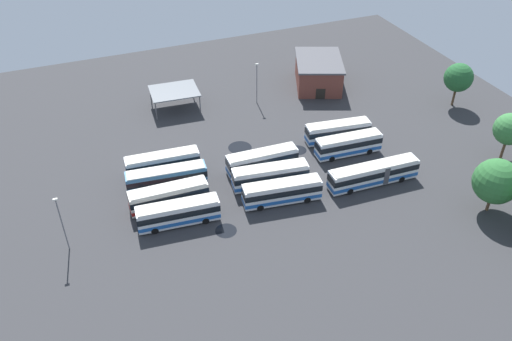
# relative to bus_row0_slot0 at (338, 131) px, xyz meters

# --- Properties ---
(ground_plane) EXTENTS (108.72, 108.72, 0.00)m
(ground_plane) POSITION_rel_bus_row0_slot0_xyz_m (15.33, 5.25, -1.84)
(ground_plane) COLOR #333335
(bus_row0_slot0) EXTENTS (11.23, 3.96, 3.48)m
(bus_row0_slot0) POSITION_rel_bus_row0_slot0_xyz_m (0.00, 0.00, 0.00)
(bus_row0_slot0) COLOR silver
(bus_row0_slot0) RESTS_ON ground_plane
(bus_row0_slot1) EXTENTS (11.12, 3.26, 3.48)m
(bus_row0_slot1) POSITION_rel_bus_row0_slot0_xyz_m (0.34, 4.18, -0.00)
(bus_row0_slot1) COLOR silver
(bus_row0_slot1) RESTS_ON ground_plane
(bus_row0_slot3) EXTENTS (14.38, 3.09, 3.48)m
(bus_row0_slot3) POSITION_rel_bus_row0_slot0_xyz_m (0.77, 12.55, 0.00)
(bus_row0_slot3) COLOR silver
(bus_row0_slot3) RESTS_ON ground_plane
(bus_row1_slot1) EXTENTS (11.33, 2.86, 3.48)m
(bus_row1_slot1) POSITION_rel_bus_row0_slot0_xyz_m (15.10, 3.12, 0.00)
(bus_row1_slot1) COLOR silver
(bus_row1_slot1) RESTS_ON ground_plane
(bus_row1_slot2) EXTENTS (11.73, 4.05, 3.48)m
(bus_row1_slot2) POSITION_rel_bus_row0_slot0_xyz_m (15.46, 7.18, 0.00)
(bus_row1_slot2) COLOR silver
(bus_row1_slot2) RESTS_ON ground_plane
(bus_row1_slot3) EXTENTS (11.70, 4.03, 3.48)m
(bus_row1_slot3) POSITION_rel_bus_row0_slot0_xyz_m (15.40, 11.37, 0.00)
(bus_row1_slot3) COLOR silver
(bus_row1_slot3) RESTS_ON ground_plane
(bus_row2_slot0) EXTENTS (11.52, 3.37, 3.48)m
(bus_row2_slot0) POSITION_rel_bus_row0_slot0_xyz_m (29.68, -1.96, 0.00)
(bus_row2_slot0) COLOR silver
(bus_row2_slot0) RESTS_ON ground_plane
(bus_row2_slot1) EXTENTS (12.14, 3.76, 3.48)m
(bus_row2_slot1) POSITION_rel_bus_row0_slot0_xyz_m (30.05, 2.03, 0.00)
(bus_row2_slot1) COLOR teal
(bus_row2_slot1) RESTS_ON ground_plane
(bus_row2_slot2) EXTENTS (11.32, 2.80, 3.48)m
(bus_row2_slot2) POSITION_rel_bus_row0_slot0_xyz_m (30.81, 6.31, 0.00)
(bus_row2_slot2) COLOR silver
(bus_row2_slot2) RESTS_ON ground_plane
(bus_row2_slot3) EXTENTS (11.55, 3.55, 3.48)m
(bus_row2_slot3) POSITION_rel_bus_row0_slot0_xyz_m (30.53, 10.37, 0.00)
(bus_row2_slot3) COLOR silver
(bus_row2_slot3) RESTS_ON ground_plane
(depot_building) EXTENTS (12.85, 14.77, 5.55)m
(depot_building) POSITION_rel_bus_row0_slot0_xyz_m (-6.24, -19.46, 0.96)
(depot_building) COLOR brown
(depot_building) RESTS_ON ground_plane
(maintenance_shelter) EXTENTS (9.13, 7.53, 3.63)m
(maintenance_shelter) POSITION_rel_bus_row0_slot0_xyz_m (22.67, -21.15, 1.62)
(maintenance_shelter) COLOR slate
(maintenance_shelter) RESTS_ON ground_plane
(lamp_post_far_corner) EXTENTS (0.56, 0.28, 8.53)m
(lamp_post_far_corner) POSITION_rel_bus_row0_slot0_xyz_m (45.28, 9.90, 2.85)
(lamp_post_far_corner) COLOR slate
(lamp_post_far_corner) RESTS_ON ground_plane
(lamp_post_mid_lot) EXTENTS (0.56, 0.28, 8.06)m
(lamp_post_mid_lot) POSITION_rel_bus_row0_slot0_xyz_m (7.81, -17.29, 2.61)
(lamp_post_mid_lot) COLOR slate
(lamp_post_mid_lot) RESTS_ON ground_plane
(tree_west_edge) EXTENTS (5.09, 5.09, 8.01)m
(tree_west_edge) POSITION_rel_bus_row0_slot0_xyz_m (-22.35, 14.41, 3.61)
(tree_west_edge) COLOR brown
(tree_west_edge) RESTS_ON ground_plane
(tree_northwest) EXTENTS (5.27, 5.27, 8.35)m
(tree_northwest) POSITION_rel_bus_row0_slot0_xyz_m (-26.21, -2.78, 3.85)
(tree_northwest) COLOR brown
(tree_northwest) RESTS_ON ground_plane
(tree_northeast) EXTENTS (6.41, 6.41, 8.36)m
(tree_northeast) POSITION_rel_bus_row0_slot0_xyz_m (-11.19, 23.99, 3.31)
(tree_northeast) COLOR brown
(tree_northeast) RESTS_ON ground_plane
(puddle_near_shelter) EXTENTS (2.98, 2.98, 0.01)m
(puddle_near_shelter) POSITION_rel_bus_row0_slot0_xyz_m (25.00, 14.27, -1.83)
(puddle_near_shelter) COLOR black
(puddle_near_shelter) RESTS_ON ground_plane
(puddle_between_rows) EXTENTS (2.88, 2.88, 0.01)m
(puddle_between_rows) POSITION_rel_bus_row0_slot0_xyz_m (7.44, 0.20, -1.83)
(puddle_between_rows) COLOR black
(puddle_between_rows) RESTS_ON ground_plane
(puddle_centre_drain) EXTENTS (3.96, 3.96, 0.01)m
(puddle_centre_drain) POSITION_rel_bus_row0_slot0_xyz_m (16.14, -4.11, -1.83)
(puddle_centre_drain) COLOR black
(puddle_centre_drain) RESTS_ON ground_plane
(puddle_back_corner) EXTENTS (1.73, 1.73, 0.01)m
(puddle_back_corner) POSITION_rel_bus_row0_slot0_xyz_m (6.13, 10.28, -1.83)
(puddle_back_corner) COLOR black
(puddle_back_corner) RESTS_ON ground_plane
(puddle_front_lane) EXTENTS (2.04, 2.04, 0.01)m
(puddle_front_lane) POSITION_rel_bus_row0_slot0_xyz_m (3.48, 9.97, -1.83)
(puddle_front_lane) COLOR black
(puddle_front_lane) RESTS_ON ground_plane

